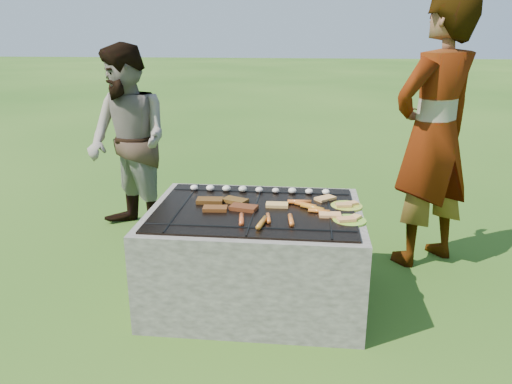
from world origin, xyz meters
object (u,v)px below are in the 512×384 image
fire_pit (255,257)px  cook (434,135)px  plate_far (347,206)px  plate_near (349,220)px  bystander (128,142)px

fire_pit → cook: bearing=30.5°
fire_pit → cook: (1.18, 0.70, 0.67)m
plate_far → plate_near: 0.25m
fire_pit → plate_near: bearing=-14.0°
fire_pit → bystander: (-1.14, 0.99, 0.50)m
plate_near → bystander: (-1.70, 1.13, 0.17)m
fire_pit → plate_near: (0.56, -0.14, 0.33)m
plate_near → cook: 1.10m
plate_far → bystander: bystander is taller
plate_near → bystander: bystander is taller
plate_near → bystander: 2.05m
plate_near → cook: bearing=53.3°
plate_far → bystander: size_ratio=0.15×
fire_pit → plate_far: plate_far is taller
fire_pit → bystander: bearing=139.1°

